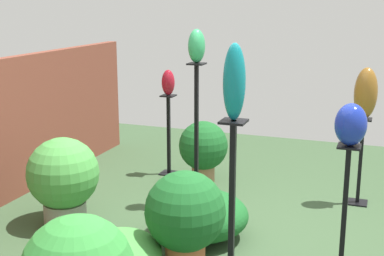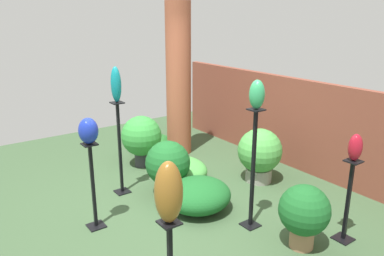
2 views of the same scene
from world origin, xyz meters
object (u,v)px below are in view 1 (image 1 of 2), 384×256
object	(u,v)px
pedestal_teal	(232,228)
art_vase_cobalt	(351,125)
potted_plant_front_left	(203,148)
pedestal_cobalt	(344,222)
art_vase_teal	(234,82)
pedestal_ruby	(169,139)
art_vase_jade	(197,46)
pedestal_jade	(196,141)
potted_plant_front_right	(185,215)
art_vase_ruby	(168,82)
art_vase_bronze	(366,93)
pedestal_bronze	(360,166)
potted_plant_near_pillar	(63,177)

from	to	relation	value
pedestal_teal	art_vase_cobalt	xyz separation A→B (m)	(0.66, -0.66, 0.60)
art_vase_cobalt	potted_plant_front_left	xyz separation A→B (m)	(1.73, 1.68, -0.79)
pedestal_cobalt	art_vase_teal	size ratio (longest dim) A/B	2.22
pedestal_ruby	art_vase_cobalt	size ratio (longest dim) A/B	3.22
art_vase_teal	potted_plant_front_left	world-z (taller)	art_vase_teal
art_vase_cobalt	art_vase_jade	world-z (taller)	art_vase_jade
pedestal_jade	potted_plant_front_left	size ratio (longest dim) A/B	2.00
pedestal_ruby	potted_plant_front_right	xyz separation A→B (m)	(-2.12, -1.02, 0.01)
pedestal_teal	art_vase_ruby	world-z (taller)	pedestal_teal
pedestal_ruby	art_vase_ruby	bearing A→B (deg)	-90.00
pedestal_teal	pedestal_jade	xyz separation A→B (m)	(1.74, 0.87, 0.06)
pedestal_ruby	art_vase_cobalt	xyz separation A→B (m)	(-1.92, -2.19, 0.78)
pedestal_teal	pedestal_jade	distance (m)	1.95
pedestal_cobalt	art_vase_bronze	size ratio (longest dim) A/B	2.08
pedestal_bronze	pedestal_teal	xyz separation A→B (m)	(-2.37, 0.69, 0.21)
pedestal_jade	pedestal_cobalt	bearing A→B (deg)	-125.16
pedestal_jade	art_vase_bronze	size ratio (longest dim) A/B	2.86
pedestal_bronze	art_vase_teal	xyz separation A→B (m)	(-2.37, 0.69, 1.17)
pedestal_teal	art_vase_bronze	bearing A→B (deg)	-16.17
art_vase_jade	potted_plant_front_right	distance (m)	1.78
pedestal_teal	potted_plant_near_pillar	bearing A→B (deg)	64.91
art_vase_ruby	pedestal_cobalt	bearing A→B (deg)	-131.23
pedestal_ruby	art_vase_teal	bearing A→B (deg)	-149.36
potted_plant_front_right	pedestal_cobalt	bearing A→B (deg)	-80.26
art_vase_ruby	art_vase_teal	world-z (taller)	art_vase_teal
art_vase_cobalt	art_vase_ruby	size ratio (longest dim) A/B	1.01
pedestal_ruby	potted_plant_front_right	distance (m)	2.36
pedestal_bronze	potted_plant_near_pillar	distance (m)	2.97
pedestal_ruby	art_vase_teal	world-z (taller)	art_vase_teal
art_vase_teal	art_vase_jade	distance (m)	1.95
art_vase_cobalt	art_vase_teal	distance (m)	1.00
pedestal_cobalt	pedestal_teal	size ratio (longest dim) A/B	0.80
art_vase_cobalt	pedestal_teal	bearing A→B (deg)	134.68
art_vase_ruby	potted_plant_front_left	xyz separation A→B (m)	(-0.19, -0.51, -0.69)
pedestal_cobalt	potted_plant_near_pillar	world-z (taller)	pedestal_cobalt
pedestal_ruby	art_vase_jade	world-z (taller)	art_vase_jade
pedestal_jade	art_vase_teal	distance (m)	2.14
pedestal_cobalt	potted_plant_near_pillar	xyz separation A→B (m)	(0.22, 2.55, -0.03)
art_vase_ruby	art_vase_jade	distance (m)	1.18
pedestal_ruby	art_vase_ruby	xyz separation A→B (m)	(0.00, -0.00, 0.68)
pedestal_cobalt	pedestal_teal	bearing A→B (deg)	134.68
pedestal_bronze	art_vase_jade	xyz separation A→B (m)	(-0.63, 1.56, 1.22)
pedestal_jade	art_vase_teal	world-z (taller)	art_vase_teal
art_vase_bronze	art_vase_cobalt	xyz separation A→B (m)	(-1.71, 0.02, 0.06)
pedestal_jade	art_vase_jade	xyz separation A→B (m)	(0.00, 0.00, 0.95)
art_vase_ruby	art_vase_jade	bearing A→B (deg)	-142.00
art_vase_teal	potted_plant_near_pillar	distance (m)	2.36
pedestal_ruby	potted_plant_front_left	size ratio (longest dim) A/B	1.32
art_vase_cobalt	art_vase_jade	distance (m)	1.92
pedestal_jade	art_vase_ruby	size ratio (longest dim) A/B	4.91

